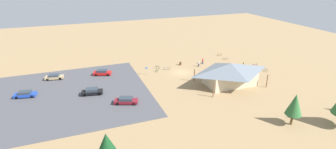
# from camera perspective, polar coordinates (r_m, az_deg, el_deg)

# --- Properties ---
(ground) EXTENTS (160.00, 160.00, 0.00)m
(ground) POSITION_cam_1_polar(r_m,az_deg,el_deg) (67.50, 2.88, 0.42)
(ground) COLOR #9E7F56
(ground) RESTS_ON ground
(parking_lot_asphalt) EXTENTS (32.72, 32.01, 0.05)m
(parking_lot_asphalt) POSITION_cam_1_polar(r_m,az_deg,el_deg) (59.39, -20.72, -4.16)
(parking_lot_asphalt) COLOR #4C4C51
(parking_lot_asphalt) RESTS_ON ground
(bike_pavilion) EXTENTS (14.31, 9.43, 5.20)m
(bike_pavilion) POSITION_cam_1_polar(r_m,az_deg,el_deg) (61.12, 13.60, 0.49)
(bike_pavilion) COLOR beige
(bike_pavilion) RESTS_ON ground
(trash_bin) EXTENTS (0.60, 0.60, 0.90)m
(trash_bin) POSITION_cam_1_polar(r_m,az_deg,el_deg) (72.78, 2.77, 2.42)
(trash_bin) COLOR brown
(trash_bin) RESTS_ON ground
(lot_sign) EXTENTS (0.56, 0.08, 2.20)m
(lot_sign) POSITION_cam_1_polar(r_m,az_deg,el_deg) (65.61, -4.78, 1.05)
(lot_sign) COLOR #99999E
(lot_sign) RESTS_ON ground
(pine_midwest) EXTENTS (3.60, 3.60, 6.41)m
(pine_midwest) POSITION_cam_1_polar(r_m,az_deg,el_deg) (34.06, -13.35, -15.42)
(pine_midwest) COLOR brown
(pine_midwest) RESTS_ON ground
(pine_west) EXTENTS (2.72, 2.72, 5.80)m
(pine_west) POSITION_cam_1_polar(r_m,az_deg,el_deg) (48.46, 26.21, -5.98)
(pine_west) COLOR brown
(pine_west) RESTS_ON ground
(bicycle_blue_by_bin) EXTENTS (0.48, 1.81, 0.89)m
(bicycle_blue_by_bin) POSITION_cam_1_polar(r_m,az_deg,el_deg) (72.86, 20.78, 0.94)
(bicycle_blue_by_bin) COLOR black
(bicycle_blue_by_bin) RESTS_ON ground
(bicycle_white_lone_east) EXTENTS (0.63, 1.60, 0.78)m
(bicycle_white_lone_east) POSITION_cam_1_polar(r_m,az_deg,el_deg) (72.57, 17.58, 1.24)
(bicycle_white_lone_east) COLOR black
(bicycle_white_lone_east) RESTS_ON ground
(bicycle_silver_front_row) EXTENTS (1.75, 0.58, 0.85)m
(bicycle_silver_front_row) POSITION_cam_1_polar(r_m,az_deg,el_deg) (69.25, -0.22, 1.37)
(bicycle_silver_front_row) COLOR black
(bicycle_silver_front_row) RESTS_ON ground
(bicycle_red_yard_right) EXTENTS (1.47, 0.82, 0.80)m
(bicycle_red_yard_right) POSITION_cam_1_polar(r_m,az_deg,el_deg) (78.75, 12.53, 3.37)
(bicycle_red_yard_right) COLOR black
(bicycle_red_yard_right) RESTS_ON ground
(bicycle_green_yard_left) EXTENTS (1.17, 1.34, 0.84)m
(bicycle_green_yard_left) POSITION_cam_1_polar(r_m,az_deg,el_deg) (67.94, -2.47, 0.92)
(bicycle_green_yard_left) COLOR black
(bicycle_green_yard_left) RESTS_ON ground
(bicycle_black_near_sign) EXTENTS (1.13, 1.32, 0.84)m
(bicycle_black_near_sign) POSITION_cam_1_polar(r_m,az_deg,el_deg) (70.35, -2.35, 1.67)
(bicycle_black_near_sign) COLOR black
(bicycle_black_near_sign) RESTS_ON ground
(bicycle_teal_yard_center) EXTENTS (0.54, 1.75, 0.86)m
(bicycle_teal_yard_center) POSITION_cam_1_polar(r_m,az_deg,el_deg) (70.44, 16.05, 0.84)
(bicycle_teal_yard_center) COLOR black
(bicycle_teal_yard_center) RESTS_ON ground
(bicycle_orange_edge_south) EXTENTS (1.72, 0.48, 0.80)m
(bicycle_orange_edge_south) POSITION_cam_1_polar(r_m,az_deg,el_deg) (82.51, 11.30, 4.33)
(bicycle_orange_edge_south) COLOR black
(bicycle_orange_edge_south) RESTS_ON ground
(bicycle_purple_lone_west) EXTENTS (1.67, 0.66, 0.81)m
(bicycle_purple_lone_west) POSITION_cam_1_polar(r_m,az_deg,el_deg) (75.61, 18.57, 1.96)
(bicycle_purple_lone_west) COLOR black
(bicycle_purple_lone_west) RESTS_ON ground
(bicycle_yellow_trailside) EXTENTS (1.46, 1.00, 0.84)m
(bicycle_yellow_trailside) POSITION_cam_1_polar(r_m,az_deg,el_deg) (73.91, 15.62, 1.86)
(bicycle_yellow_trailside) COLOR black
(bicycle_yellow_trailside) RESTS_ON ground
(car_tan_far_end) EXTENTS (4.44, 2.38, 1.25)m
(car_tan_far_end) POSITION_cam_1_polar(r_m,az_deg,el_deg) (68.80, -23.83, -0.47)
(car_tan_far_end) COLOR tan
(car_tan_far_end) RESTS_ON parking_lot_asphalt
(car_maroon_back_corner) EXTENTS (4.97, 3.38, 1.32)m
(car_maroon_back_corner) POSITION_cam_1_polar(r_m,az_deg,el_deg) (52.32, -9.25, -5.68)
(car_maroon_back_corner) COLOR maroon
(car_maroon_back_corner) RESTS_ON parking_lot_asphalt
(car_red_by_curb) EXTENTS (4.68, 3.15, 1.41)m
(car_red_by_curb) POSITION_cam_1_polar(r_m,az_deg,el_deg) (67.56, -14.30, 0.44)
(car_red_by_curb) COLOR red
(car_red_by_curb) RESTS_ON parking_lot_asphalt
(car_black_front_row) EXTENTS (4.66, 2.62, 1.37)m
(car_black_front_row) POSITION_cam_1_polar(r_m,az_deg,el_deg) (57.67, -16.43, -3.60)
(car_black_front_row) COLOR black
(car_black_front_row) RESTS_ON parking_lot_asphalt
(car_blue_inner_stall) EXTENTS (4.56, 2.49, 1.31)m
(car_blue_inner_stall) POSITION_cam_1_polar(r_m,az_deg,el_deg) (61.93, -29.02, -3.81)
(car_blue_inner_stall) COLOR #1E42B2
(car_blue_inner_stall) RESTS_ON parking_lot_asphalt
(visitor_crossing_yard) EXTENTS (0.37, 0.36, 1.62)m
(visitor_crossing_yard) POSITION_cam_1_polar(r_m,az_deg,el_deg) (72.03, 6.80, 2.42)
(visitor_crossing_yard) COLOR #2D3347
(visitor_crossing_yard) RESTS_ON ground
(visitor_by_pavilion) EXTENTS (0.36, 0.36, 1.76)m
(visitor_by_pavilion) POSITION_cam_1_polar(r_m,az_deg,el_deg) (74.22, 7.67, 3.03)
(visitor_by_pavilion) COLOR #2D3347
(visitor_by_pavilion) RESTS_ON ground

